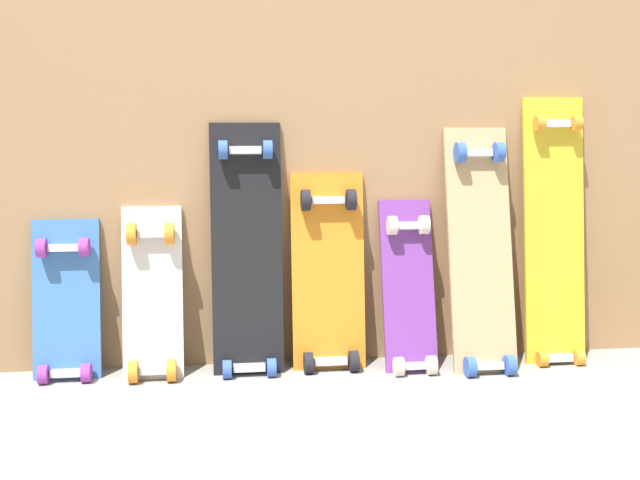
{
  "coord_description": "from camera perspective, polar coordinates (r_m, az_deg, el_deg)",
  "views": [
    {
      "loc": [
        -0.31,
        -2.49,
        0.8
      ],
      "look_at": [
        0.0,
        -0.07,
        0.43
      ],
      "focal_mm": 43.79,
      "sensor_mm": 36.0,
      "label": 1
    }
  ],
  "objects": [
    {
      "name": "ground_plane",
      "position": [
        2.63,
        -0.2,
        -9.11
      ],
      "size": [
        12.0,
        12.0,
        0.0
      ],
      "primitive_type": "plane",
      "color": "gray"
    },
    {
      "name": "plywood_wall_panel",
      "position": [
        2.58,
        -0.4,
        7.36
      ],
      "size": [
        2.49,
        0.04,
        1.49
      ],
      "primitive_type": "cube",
      "color": "#99724C",
      "rests_on": "ground"
    },
    {
      "name": "skateboard_blue",
      "position": [
        2.59,
        -18.06,
        -4.88
      ],
      "size": [
        0.21,
        0.16,
        0.57
      ],
      "color": "#386BAD",
      "rests_on": "ground"
    },
    {
      "name": "skateboard_white",
      "position": [
        2.53,
        -12.14,
        -4.45
      ],
      "size": [
        0.19,
        0.19,
        0.6
      ],
      "color": "silver",
      "rests_on": "ground"
    },
    {
      "name": "skateboard_black",
      "position": [
        2.51,
        -5.36,
        -1.39
      ],
      "size": [
        0.23,
        0.18,
        0.87
      ],
      "color": "black",
      "rests_on": "ground"
    },
    {
      "name": "skateboard_orange",
      "position": [
        2.55,
        0.62,
        -2.97
      ],
      "size": [
        0.24,
        0.17,
        0.7
      ],
      "color": "orange",
      "rests_on": "ground"
    },
    {
      "name": "skateboard_purple",
      "position": [
        2.57,
        6.53,
        -4.04
      ],
      "size": [
        0.17,
        0.23,
        0.61
      ],
      "color": "#6B338C",
      "rests_on": "ground"
    },
    {
      "name": "skateboard_natural",
      "position": [
        2.6,
        11.69,
        -1.34
      ],
      "size": [
        0.21,
        0.27,
        0.85
      ],
      "color": "tan",
      "rests_on": "ground"
    },
    {
      "name": "skateboard_yellow",
      "position": [
        2.73,
        16.76,
        -0.07
      ],
      "size": [
        0.21,
        0.19,
        0.95
      ],
      "color": "gold",
      "rests_on": "ground"
    }
  ]
}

